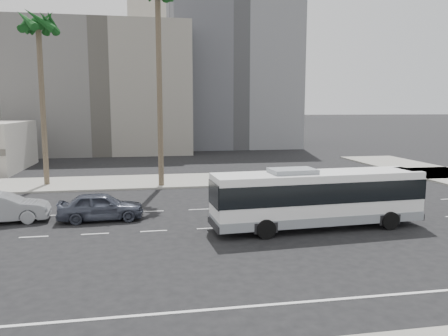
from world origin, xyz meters
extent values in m
plane|color=black|center=(0.00, 0.00, 0.00)|extent=(700.00, 700.00, 0.00)
cube|color=gray|center=(0.00, 15.50, 0.07)|extent=(120.00, 7.00, 0.15)
cube|color=slate|center=(-12.00, 45.00, 9.00)|extent=(24.00, 18.00, 18.00)
cube|color=#5B5C62|center=(8.00, 52.00, 13.00)|extent=(20.00, 20.00, 26.00)
cube|color=beige|center=(-2.00, 250.00, 22.00)|extent=(42.00, 42.00, 44.00)
cube|color=beige|center=(-2.00, 250.00, 60.00)|extent=(26.00, 26.00, 32.00)
cube|color=slate|center=(45.00, 230.00, 35.00)|extent=(26.00, 26.00, 70.00)
cube|color=slate|center=(70.00, 260.00, 30.00)|extent=(22.00, 22.00, 60.00)
cube|color=white|center=(2.77, -0.87, 1.77)|extent=(11.57, 3.21, 2.56)
cube|color=black|center=(2.77, -0.87, 2.12)|extent=(11.63, 3.27, 1.08)
cube|color=gray|center=(2.77, -0.87, 0.64)|extent=(11.59, 3.25, 0.49)
cube|color=gray|center=(1.29, -0.87, 3.15)|extent=(2.46, 1.72, 0.30)
cube|color=#262628|center=(8.19, -0.87, 2.91)|extent=(0.70, 1.81, 0.30)
cylinder|color=black|center=(6.41, -2.14, 0.49)|extent=(0.99, 0.30, 0.99)
cylinder|color=black|center=(6.41, 0.39, 0.49)|extent=(0.99, 0.30, 0.99)
cylinder|color=black|center=(-0.58, -2.14, 0.49)|extent=(0.99, 0.30, 0.99)
cylinder|color=black|center=(-0.58, 0.39, 0.49)|extent=(0.99, 0.30, 0.99)
imported|color=#404554|center=(-8.96, 2.87, 0.82)|extent=(2.13, 4.91, 1.65)
imported|color=gray|center=(-14.46, 3.31, 0.85)|extent=(2.32, 5.30, 1.69)
cylinder|color=brown|center=(-5.12, 13.03, 7.78)|extent=(0.43, 0.43, 15.56)
cylinder|color=brown|center=(-14.51, 15.18, 6.45)|extent=(0.41, 0.41, 12.90)
camera|label=1|loc=(-6.28, -22.70, 6.51)|focal=34.97mm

